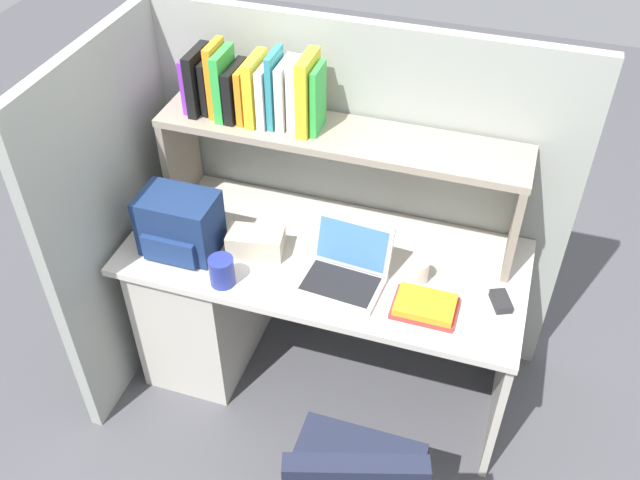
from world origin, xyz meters
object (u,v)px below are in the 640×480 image
at_px(laptop, 345,269).
at_px(paper_cup, 419,271).
at_px(backpack, 179,225).
at_px(computer_mouse, 501,301).
at_px(snack_canister, 222,271).
at_px(tissue_box, 256,242).

xyz_separation_m(laptop, paper_cup, (0.27, 0.08, -0.00)).
height_order(backpack, computer_mouse, backpack).
bearing_deg(backpack, snack_canister, -29.57).
height_order(backpack, paper_cup, backpack).
distance_m(laptop, backpack, 0.68).
xyz_separation_m(laptop, snack_canister, (-0.44, -0.16, 0.01)).
distance_m(computer_mouse, snack_canister, 1.04).
xyz_separation_m(laptop, backpack, (-0.67, -0.03, 0.07)).
xyz_separation_m(backpack, paper_cup, (0.94, 0.11, -0.07)).
bearing_deg(tissue_box, laptop, -15.49).
relative_size(laptop, computer_mouse, 3.18).
relative_size(backpack, paper_cup, 3.13).
height_order(computer_mouse, paper_cup, paper_cup).
bearing_deg(backpack, laptop, 2.53).
height_order(laptop, tissue_box, laptop).
bearing_deg(tissue_box, paper_cup, -6.10).
distance_m(paper_cup, tissue_box, 0.65).
distance_m(tissue_box, snack_canister, 0.21).
xyz_separation_m(tissue_box, snack_canister, (-0.06, -0.20, 0.01)).
height_order(laptop, snack_canister, laptop).
distance_m(paper_cup, snack_canister, 0.74).
bearing_deg(computer_mouse, snack_canister, 167.43).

